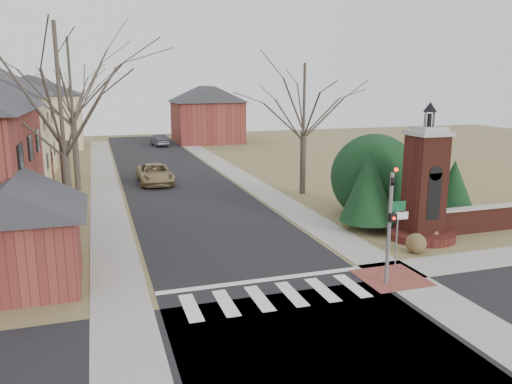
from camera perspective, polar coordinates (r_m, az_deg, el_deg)
name	(u,v)px	position (r m, az deg, el deg)	size (l,w,h in m)	color
ground	(284,306)	(17.17, 3.20, -12.87)	(120.00, 120.00, 0.00)	olive
main_street	(178,183)	(37.62, -8.92, 0.98)	(8.00, 70.00, 0.01)	black
cross_street	(322,350)	(14.73, 7.60, -17.50)	(120.00, 8.00, 0.01)	black
crosswalk_zone	(276,296)	(17.85, 2.26, -11.81)	(8.00, 2.20, 0.02)	silver
stop_bar	(262,280)	(19.15, 0.69, -10.07)	(8.00, 0.35, 0.02)	silver
sidewalk_right_main	(245,179)	(38.75, -1.31, 1.47)	(2.00, 60.00, 0.02)	gray
sidewalk_left	(105,188)	(37.20, -16.85, 0.48)	(2.00, 60.00, 0.02)	gray
curb_apron	(391,278)	(20.05, 15.23, -9.46)	(2.40, 2.40, 0.02)	brown
traffic_signal_pole	(390,217)	(18.65, 15.09, -2.76)	(0.28, 0.41, 4.50)	slate
sign_post	(398,221)	(20.65, 15.89, -3.19)	(0.90, 0.07, 2.75)	slate
brick_gate_monument	(424,194)	(24.91, 18.64, -0.24)	(3.20, 3.20, 6.47)	#532118
brick_garden_wall	(497,217)	(28.12, 25.84, -2.60)	(7.50, 0.50, 1.30)	#532118
garage_left	(18,228)	(19.83, -25.59, -3.72)	(4.80, 4.80, 4.29)	brown
house_distant_left	(35,111)	(62.86, -23.97, 8.49)	(10.80, 8.80, 8.53)	beige
house_distant_right	(207,113)	(64.05, -5.65, 8.99)	(8.80, 8.80, 7.30)	brown
evergreen_near	(369,186)	(25.53, 12.75, 0.71)	(2.80, 2.80, 4.10)	#473D33
evergreen_mid	(411,172)	(28.24, 17.32, 2.17)	(3.40, 3.40, 4.70)	#473D33
evergreen_far	(453,186)	(28.79, 21.63, 0.62)	(2.40, 2.40, 3.30)	#473D33
evergreen_mass	(374,173)	(28.53, 13.34, 2.09)	(4.80, 4.80, 4.80)	black
bare_tree_0	(58,74)	(23.51, -21.71, 12.43)	(8.05, 8.05, 11.15)	#473D33
bare_tree_1	(69,72)	(36.50, -20.54, 12.70)	(8.40, 8.40, 11.64)	#473D33
bare_tree_2	(70,86)	(49.51, -20.46, 11.24)	(7.35, 7.35, 10.19)	#473D33
bare_tree_3	(304,93)	(33.20, 5.55, 11.20)	(7.00, 7.00, 9.70)	#473D33
pickup_truck	(155,174)	(37.78, -11.48, 2.04)	(2.40, 5.20, 1.45)	olive
distant_car	(159,140)	(60.78, -11.01, 5.83)	(1.42, 4.07, 1.34)	#383940
dry_shrub_left	(416,243)	(23.03, 17.81, -5.61)	(0.90, 0.90, 0.90)	brown
dry_shrub_right	(432,232)	(25.21, 19.44, -4.35)	(0.76, 0.76, 0.76)	brown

